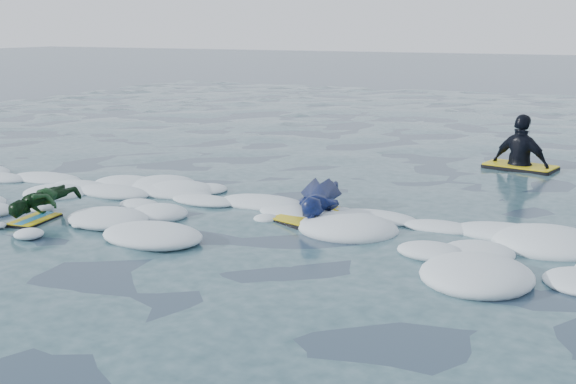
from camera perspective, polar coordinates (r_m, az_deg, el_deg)
The scene contains 5 objects.
ground at distance 8.68m, azimuth -4.13°, elevation -3.90°, with size 120.00×120.00×0.00m, color #18293B.
foam_band at distance 9.55m, azimuth -1.05°, elevation -2.28°, with size 12.00×3.10×0.30m, color silver, non-canonical shape.
prone_woman_unit at distance 9.76m, azimuth 2.42°, elevation -0.63°, with size 1.03×1.74×0.43m.
prone_child_unit at distance 10.11m, azimuth -18.71°, elevation -0.90°, with size 0.57×1.12×0.41m.
waiting_rider_unit at distance 13.54m, azimuth 17.88°, elevation 1.98°, with size 1.35×0.93×1.84m.
Camera 1 is at (4.16, -7.18, 2.53)m, focal length 45.00 mm.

